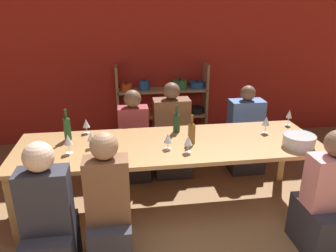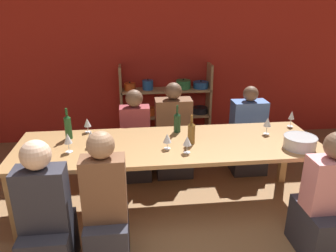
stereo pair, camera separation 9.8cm
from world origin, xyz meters
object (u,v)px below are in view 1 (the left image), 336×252
wine_glass_white_d (168,139)px  person_near_c (109,217)px  shelf_unit (161,110)px  dining_table (169,150)px  wine_glass_red_b (266,121)px  wine_glass_white_a (188,141)px  wine_bottle_dark (177,122)px  person_far_b (134,145)px  wine_bottle_amber (192,132)px  person_near_a (326,208)px  wine_glass_white_b (91,137)px  wine_glass_red_a (289,114)px  wine_glass_empty_a (86,124)px  wine_glass_white_c (68,140)px  mixing_bowl (299,140)px  person_near_b (50,229)px  person_far_c (244,139)px  person_far_a (171,140)px  wine_bottle_green (67,127)px

wine_glass_white_d → person_near_c: 0.93m
shelf_unit → dining_table: 1.88m
wine_glass_red_b → person_near_c: 1.96m
dining_table → wine_glass_white_a: bearing=-58.9°
wine_bottle_dark → person_far_b: 0.80m
wine_bottle_amber → person_near_a: person_near_a is taller
wine_glass_white_d → shelf_unit: bearing=85.1°
shelf_unit → person_far_b: 1.21m
wine_glass_white_b → person_near_c: (0.17, -0.74, -0.42)m
wine_glass_red_a → wine_glass_empty_a: bearing=178.1°
wine_glass_white_c → person_near_a: bearing=-17.9°
wine_bottle_amber → wine_glass_empty_a: 1.17m
wine_glass_white_a → wine_glass_white_c: wine_glass_white_c is taller
wine_glass_white_d → wine_glass_red_b: bearing=13.1°
person_near_a → person_near_c: bearing=177.3°
mixing_bowl → dining_table: bearing=168.5°
wine_glass_empty_a → person_near_b: person_near_b is taller
wine_glass_white_c → person_far_c: bearing=23.3°
wine_bottle_dark → person_near_a: 1.67m
dining_table → person_far_c: size_ratio=2.72×
person_far_a → person_far_c: person_far_a is taller
wine_bottle_amber → person_near_a: 1.39m
wine_bottle_green → person_near_b: (-0.04, -1.04, -0.46)m
dining_table → person_near_b: (-1.08, -0.79, -0.25)m
wine_glass_empty_a → shelf_unit: bearing=55.8°
person_near_b → wine_glass_empty_a: bearing=79.8°
wine_bottle_dark → person_far_c: person_far_c is taller
dining_table → wine_glass_white_d: (-0.03, -0.13, 0.18)m
mixing_bowl → wine_bottle_green: (-2.30, 0.50, 0.07)m
person_far_a → person_near_c: size_ratio=0.99×
wine_glass_empty_a → person_near_b: 1.29m
person_far_a → person_far_c: (0.98, -0.04, -0.02)m
wine_bottle_green → person_near_b: bearing=-92.2°
wine_bottle_green → wine_glass_white_c: 0.35m
wine_glass_white_c → wine_glass_white_d: wine_glass_white_c is taller
wine_glass_red_b → person_far_b: 1.63m
wine_bottle_amber → wine_glass_white_b: size_ratio=1.80×
wine_bottle_dark → person_far_c: (1.00, 0.51, -0.48)m
wine_glass_white_b → wine_glass_white_d: bearing=-10.0°
wine_glass_empty_a → person_near_c: size_ratio=0.13×
wine_glass_red_b → person_near_a: (0.18, -0.96, -0.47)m
shelf_unit → wine_glass_white_b: size_ratio=8.35×
person_near_c → mixing_bowl: bearing=14.4°
wine_bottle_amber → person_near_a: (1.04, -0.80, -0.46)m
dining_table → wine_glass_red_a: 1.50m
person_far_b → wine_glass_white_a: bearing=115.6°
wine_bottle_green → wine_bottle_amber: bearing=-12.1°
wine_bottle_dark → shelf_unit: bearing=89.5°
shelf_unit → person_far_b: bearing=-113.1°
wine_bottle_amber → wine_glass_white_c: size_ratio=1.59×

